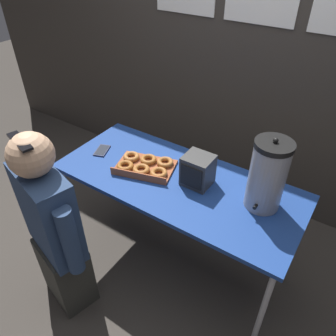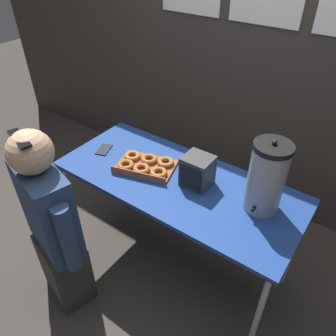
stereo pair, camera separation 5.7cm
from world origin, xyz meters
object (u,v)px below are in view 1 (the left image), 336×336
(coffee_urn, at_px, (267,175))
(space_heater, at_px, (198,170))
(donut_box, at_px, (145,166))
(cell_phone, at_px, (102,150))
(person_seated, at_px, (54,231))

(coffee_urn, relative_size, space_heater, 2.27)
(donut_box, distance_m, cell_phone, 0.36)
(cell_phone, relative_size, person_seated, 0.12)
(coffee_urn, relative_size, cell_phone, 2.83)
(cell_phone, distance_m, person_seated, 0.64)
(cell_phone, height_order, person_seated, person_seated)
(coffee_urn, xyz_separation_m, space_heater, (-0.39, -0.04, -0.11))
(coffee_urn, distance_m, person_seated, 1.23)
(person_seated, bearing_deg, coffee_urn, -128.71)
(cell_phone, xyz_separation_m, space_heater, (0.71, 0.06, 0.09))
(coffee_urn, xyz_separation_m, cell_phone, (-1.10, -0.10, -0.20))
(coffee_urn, xyz_separation_m, person_seated, (-0.95, -0.70, -0.37))
(donut_box, relative_size, space_heater, 2.18)
(coffee_urn, height_order, cell_phone, coffee_urn)
(cell_phone, relative_size, space_heater, 0.80)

